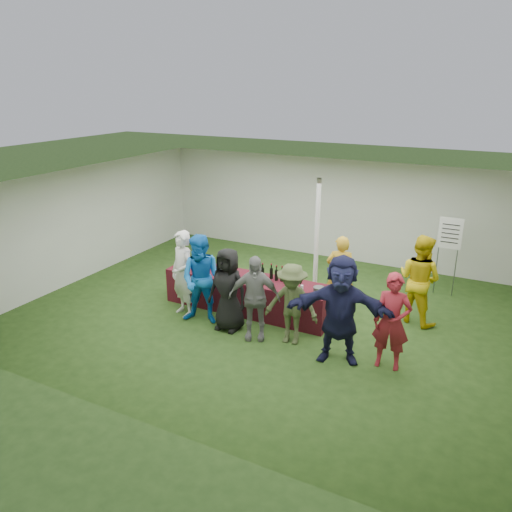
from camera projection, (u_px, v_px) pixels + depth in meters
The scene contains 18 objects.
ground at pixel (271, 314), 10.42m from camera, with size 60.00×60.00×0.00m, color #284719.
tent at pixel (317, 240), 10.76m from camera, with size 10.00×10.00×10.00m.
serving_table at pixel (248, 294), 10.47m from camera, with size 3.60×0.80×0.75m, color #56131F.
wine_bottles at pixel (279, 275), 10.13m from camera, with size 0.75×0.13×0.32m.
wine_glasses at pixel (224, 273), 10.26m from camera, with size 2.74×0.14×0.16m.
water_bottle at pixel (255, 273), 10.31m from camera, with size 0.07×0.07×0.23m.
bar_towel at pixel (322, 290), 9.69m from camera, with size 0.25×0.18×0.03m, color white.
dump_bucket at pixel (319, 291), 9.42m from camera, with size 0.22×0.22×0.18m, color slate.
wine_list_sign at pixel (450, 239), 10.94m from camera, with size 0.50×0.03×1.80m.
staff_pourer at pixel (340, 274), 10.35m from camera, with size 0.60×0.39×1.64m, color gold.
staff_back at pixel (419, 279), 9.81m from camera, with size 0.88×0.69×1.82m, color gold.
customer_0 at pixel (183, 274), 10.11m from camera, with size 0.66×0.43×1.81m, color silver.
customer_1 at pixel (202, 280), 9.79m from camera, with size 0.88×0.69×1.82m, color blue.
customer_2 at pixel (228, 290), 9.54m from camera, with size 0.81×0.52×1.65m, color black.
customer_3 at pixel (254, 298), 9.20m from camera, with size 0.96×0.40×1.64m, color slate.
customer_4 at pixel (292, 304), 9.05m from camera, with size 1.00×0.57×1.54m, color #434F2A.
customer_5 at pixel (340, 309), 8.41m from camera, with size 1.78×0.57×1.91m, color #17193B.
customer_6 at pixel (392, 322), 8.23m from camera, with size 0.61×0.40×1.68m, color maroon.
Camera 1 is at (4.04, -8.53, 4.59)m, focal length 35.00 mm.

